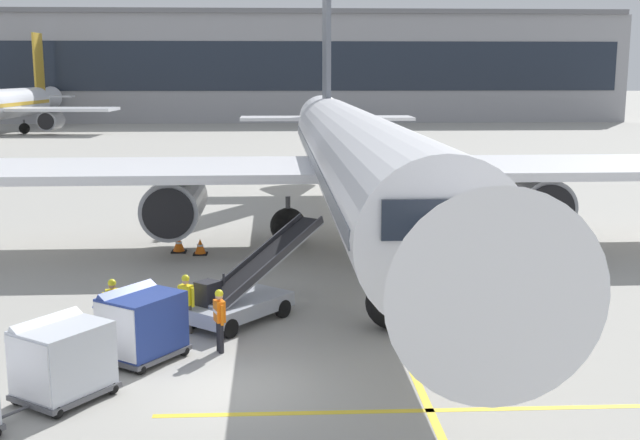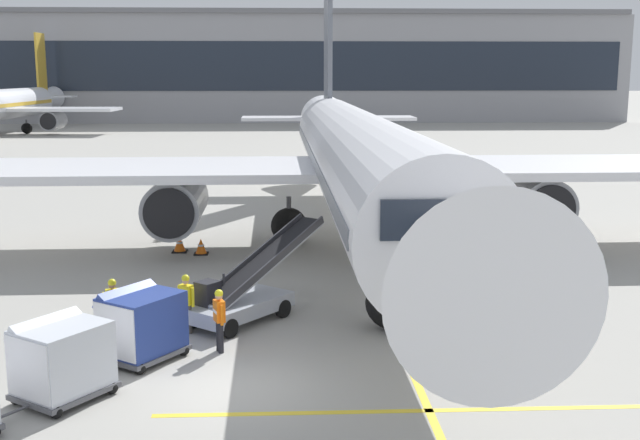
# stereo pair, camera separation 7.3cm
# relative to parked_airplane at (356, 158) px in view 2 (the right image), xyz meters

# --- Properties ---
(ground_plane) EXTENTS (600.00, 600.00, 0.00)m
(ground_plane) POSITION_rel_parked_airplane_xyz_m (-4.30, -15.24, -3.88)
(ground_plane) COLOR #9E9B93
(parked_airplane) EXTENTS (33.85, 43.79, 14.93)m
(parked_airplane) POSITION_rel_parked_airplane_xyz_m (0.00, 0.00, 0.00)
(parked_airplane) COLOR white
(parked_airplane) RESTS_ON ground
(belt_loader) EXTENTS (4.41, 4.94, 2.80)m
(belt_loader) POSITION_rel_parked_airplane_xyz_m (-4.27, -9.96, -3.04)
(belt_loader) COLOR #A3A8B2
(belt_loader) RESTS_ON ground
(baggage_cart_lead) EXTENTS (2.46, 2.68, 1.91)m
(baggage_cart_lead) POSITION_rel_parked_airplane_xyz_m (-6.81, -13.20, -2.88)
(baggage_cart_lead) COLOR #515156
(baggage_cart_lead) RESTS_ON ground
(baggage_cart_second) EXTENTS (2.46, 2.68, 1.91)m
(baggage_cart_second) POSITION_rel_parked_airplane_xyz_m (-8.18, -15.69, -2.88)
(baggage_cart_second) COLOR #515156
(baggage_cart_second) RESTS_ON ground
(ground_crew_by_loader) EXTENTS (0.50, 0.40, 1.74)m
(ground_crew_by_loader) POSITION_rel_parked_airplane_xyz_m (-5.88, -11.09, -2.88)
(ground_crew_by_loader) COLOR #514C42
(ground_crew_by_loader) RESTS_ON ground
(ground_crew_by_carts) EXTENTS (0.36, 0.54, 1.74)m
(ground_crew_by_carts) POSITION_rel_parked_airplane_xyz_m (-4.80, -12.72, -2.88)
(ground_crew_by_carts) COLOR black
(ground_crew_by_carts) RESTS_ON ground
(ground_crew_marshaller) EXTENTS (0.55, 0.35, 1.74)m
(ground_crew_marshaller) POSITION_rel_parked_airplane_xyz_m (-7.88, -11.48, -2.88)
(ground_crew_marshaller) COLOR black
(ground_crew_marshaller) RESTS_ON ground
(ground_crew_wingwalker) EXTENTS (0.55, 0.34, 1.74)m
(ground_crew_wingwalker) POSITION_rel_parked_airplane_xyz_m (-6.82, -13.99, -2.88)
(ground_crew_wingwalker) COLOR black
(ground_crew_wingwalker) RESTS_ON ground
(safety_cone_engine_keepout) EXTENTS (0.58, 0.58, 0.66)m
(safety_cone_engine_keepout) POSITION_rel_parked_airplane_xyz_m (-6.50, -1.01, -3.56)
(safety_cone_engine_keepout) COLOR black
(safety_cone_engine_keepout) RESTS_ON ground
(safety_cone_wingtip) EXTENTS (0.62, 0.62, 0.70)m
(safety_cone_wingtip) POSITION_rel_parked_airplane_xyz_m (-7.44, -0.53, -3.54)
(safety_cone_wingtip) COLOR black
(safety_cone_wingtip) RESTS_ON ground
(apron_guidance_line_lead_in) EXTENTS (0.20, 110.00, 0.01)m
(apron_guidance_line_lead_in) POSITION_rel_parked_airplane_xyz_m (0.17, -0.78, -3.88)
(apron_guidance_line_lead_in) COLOR yellow
(apron_guidance_line_lead_in) RESTS_ON ground
(apron_guidance_line_stop_bar) EXTENTS (12.00, 0.20, 0.01)m
(apron_guidance_line_stop_bar) POSITION_rel_parked_airplane_xyz_m (0.01, -16.73, -3.88)
(apron_guidance_line_stop_bar) COLOR yellow
(apron_guidance_line_stop_bar) RESTS_ON ground
(terminal_building) EXTENTS (128.30, 19.93, 16.54)m
(terminal_building) POSITION_rel_parked_airplane_xyz_m (-15.22, 94.20, 4.34)
(terminal_building) COLOR #939399
(terminal_building) RESTS_ON ground
(distant_airplane) EXTENTS (28.47, 37.86, 12.76)m
(distant_airplane) POSITION_rel_parked_airplane_xyz_m (-37.33, 64.86, -0.40)
(distant_airplane) COLOR silver
(distant_airplane) RESTS_ON ground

